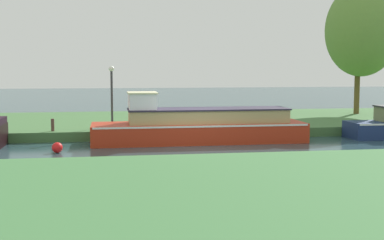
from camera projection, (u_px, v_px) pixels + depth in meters
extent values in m
plane|color=#29444A|center=(197.00, 147.00, 19.53)|extent=(120.00, 120.00, 0.00)
cube|color=#436E3C|center=(174.00, 122.00, 26.39)|extent=(72.00, 10.00, 0.40)
cube|color=#407640|center=(269.00, 202.00, 10.66)|extent=(72.00, 10.00, 0.40)
cube|color=#B22C16|center=(199.00, 132.00, 20.71)|extent=(8.55, 2.07, 0.79)
cube|color=white|center=(199.00, 124.00, 20.68)|extent=(8.38, 2.10, 0.07)
cube|color=tan|center=(208.00, 116.00, 20.71)|extent=(6.35, 1.57, 0.52)
cube|color=#2A2436|center=(208.00, 109.00, 20.68)|extent=(6.45, 1.66, 0.06)
cube|color=white|center=(142.00, 102.00, 20.23)|extent=(1.05, 1.33, 0.67)
cube|color=beige|center=(142.00, 93.00, 20.19)|extent=(1.15, 1.41, 0.06)
cylinder|color=brown|center=(357.00, 85.00, 29.10)|extent=(0.30, 0.30, 3.27)
ellipsoid|color=olive|center=(362.00, 30.00, 28.43)|extent=(3.87, 4.75, 5.16)
cylinder|color=#333338|center=(112.00, 99.00, 22.54)|extent=(0.10, 0.10, 2.44)
sphere|color=white|center=(111.00, 69.00, 22.40)|extent=(0.24, 0.24, 0.24)
cylinder|color=brown|center=(53.00, 125.00, 21.03)|extent=(0.13, 0.13, 0.51)
cylinder|color=#463827|center=(160.00, 120.00, 21.71)|extent=(0.18, 0.18, 0.82)
sphere|color=red|center=(57.00, 148.00, 18.05)|extent=(0.38, 0.38, 0.38)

